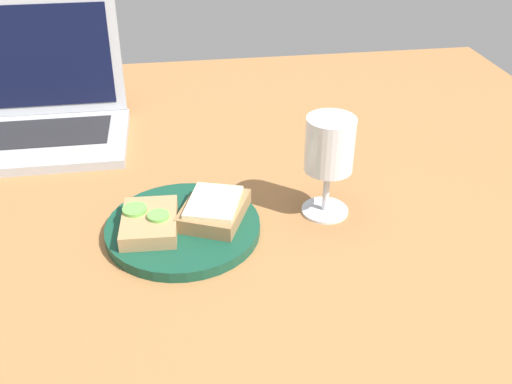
{
  "coord_description": "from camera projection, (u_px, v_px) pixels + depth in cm",
  "views": [
    {
      "loc": [
        -6.49,
        -65.79,
        50.07
      ],
      "look_at": [
        3.41,
        0.22,
        8.0
      ],
      "focal_mm": 40.0,
      "sensor_mm": 36.0,
      "label": 1
    }
  ],
  "objects": [
    {
      "name": "wooden_table",
      "position": [
        233.0,
        233.0,
        0.82
      ],
      "size": [
        140.0,
        140.0,
        3.0
      ],
      "primitive_type": "cube",
      "color": "#9E6B3D",
      "rests_on": "ground"
    },
    {
      "name": "plate",
      "position": [
        183.0,
        228.0,
        0.79
      ],
      "size": [
        21.33,
        21.33,
        1.55
      ],
      "primitive_type": "cylinder",
      "color": "#144733",
      "rests_on": "wooden_table"
    },
    {
      "name": "sandwich_with_cucumber",
      "position": [
        149.0,
        222.0,
        0.77
      ],
      "size": [
        7.81,
        10.29,
        2.58
      ],
      "color": "#A88456",
      "rests_on": "plate"
    },
    {
      "name": "sandwich_with_cheese",
      "position": [
        214.0,
        210.0,
        0.79
      ],
      "size": [
        11.32,
        12.45,
        2.83
      ],
      "color": "#937047",
      "rests_on": "plate"
    },
    {
      "name": "wine_glass",
      "position": [
        329.0,
        150.0,
        0.78
      ],
      "size": [
        6.85,
        6.85,
        14.95
      ],
      "color": "white",
      "rests_on": "wooden_table"
    },
    {
      "name": "laptop",
      "position": [
        24.0,
        111.0,
        1.02
      ],
      "size": [
        35.76,
        24.96,
        23.22
      ],
      "color": "#ADAFB5",
      "rests_on": "wooden_table"
    }
  ]
}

